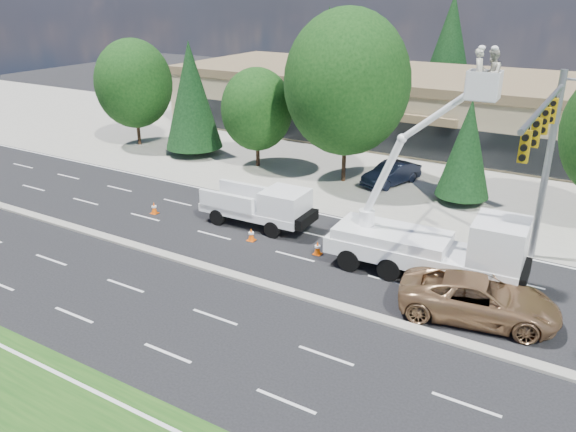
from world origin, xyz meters
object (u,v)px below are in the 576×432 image
Objects in this scene: utility_pickup at (262,210)px; bucket_truck at (438,235)px; signal_mast at (546,147)px; minivan at (479,299)px.

utility_pickup is 10.14m from bucket_truck.
utility_pickup is (-13.49, -1.49, -5.10)m from signal_mast.
bucket_truck is at bearing -144.33° from signal_mast.
signal_mast is 1.64× the size of minivan.
minivan is at bearing -101.68° from signal_mast.
bucket_truck is at bearing 35.16° from minivan.
minivan is (2.46, -2.39, -1.26)m from bucket_truck.
bucket_truck reaches higher than signal_mast.
signal_mast is 14.50m from utility_pickup.
signal_mast is at bearing 4.58° from utility_pickup.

